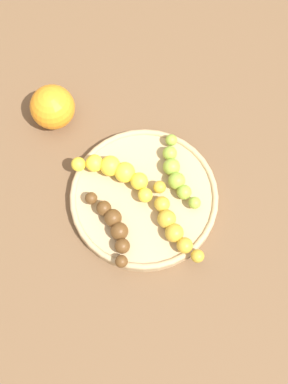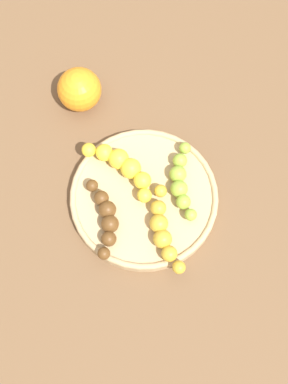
% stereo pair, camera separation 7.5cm
% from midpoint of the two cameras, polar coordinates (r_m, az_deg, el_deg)
% --- Properties ---
extents(ground_plane, '(2.40, 2.40, 0.00)m').
position_cam_midpoint_polar(ground_plane, '(0.88, -2.43, -1.15)').
color(ground_plane, brown).
extents(fruit_bowl, '(0.24, 0.24, 0.02)m').
position_cam_midpoint_polar(fruit_bowl, '(0.87, -2.46, -0.89)').
color(fruit_bowl, tan).
rests_on(fruit_bowl, ground_plane).
extents(banana_green, '(0.04, 0.13, 0.03)m').
position_cam_midpoint_polar(banana_green, '(0.86, 1.01, 1.79)').
color(banana_green, '#8CAD38').
rests_on(banana_green, fruit_bowl).
extents(banana_yellow, '(0.11, 0.11, 0.03)m').
position_cam_midpoint_polar(banana_yellow, '(0.86, -5.50, 1.85)').
color(banana_yellow, yellow).
rests_on(banana_yellow, fruit_bowl).
extents(banana_overripe, '(0.05, 0.13, 0.03)m').
position_cam_midpoint_polar(banana_overripe, '(0.83, -5.88, -3.94)').
color(banana_overripe, '#593819').
rests_on(banana_overripe, fruit_bowl).
extents(banana_spotted, '(0.05, 0.14, 0.03)m').
position_cam_midpoint_polar(banana_spotted, '(0.83, 0.52, -3.84)').
color(banana_spotted, gold).
rests_on(banana_spotted, fruit_bowl).
extents(orange_fruit, '(0.08, 0.08, 0.08)m').
position_cam_midpoint_polar(orange_fruit, '(0.93, -12.07, 8.61)').
color(orange_fruit, orange).
rests_on(orange_fruit, ground_plane).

